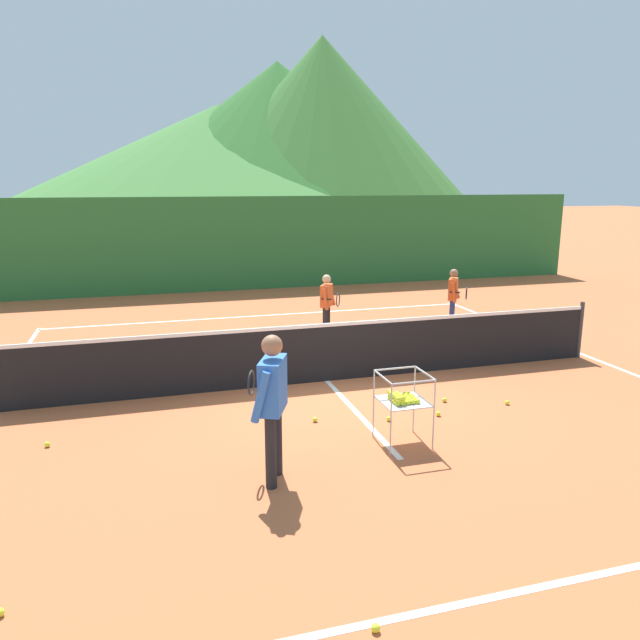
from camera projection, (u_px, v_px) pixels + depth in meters
name	position (u px, v px, depth m)	size (l,w,h in m)	color
ground_plane	(327.00, 381.00, 9.88)	(120.00, 120.00, 0.00)	#BC6038
line_baseline_near	(524.00, 591.00, 4.81)	(10.21, 0.08, 0.01)	white
line_baseline_far	(265.00, 315.00, 14.70)	(10.21, 0.08, 0.01)	white
line_sideline_east	(587.00, 356.00, 11.27)	(0.08, 10.58, 0.01)	white
line_service_center	(327.00, 381.00, 9.87)	(0.08, 5.99, 0.01)	white
tennis_net	(327.00, 352.00, 9.76)	(9.86, 0.08, 1.05)	#333338
instructor	(272.00, 395.00, 6.37)	(0.49, 0.83, 1.64)	black
student_0	(327.00, 300.00, 12.51)	(0.44, 0.72, 1.32)	black
student_1	(454.00, 293.00, 13.24)	(0.45, 0.72, 1.33)	navy
ball_cart	(402.00, 399.00, 7.39)	(0.58, 0.58, 0.90)	#B7B7BC
tennis_ball_0	(315.00, 420.00, 8.18)	(0.07, 0.07, 0.07)	yellow
tennis_ball_1	(47.00, 444.00, 7.41)	(0.07, 0.07, 0.07)	yellow
tennis_ball_3	(507.00, 403.00, 8.81)	(0.07, 0.07, 0.07)	yellow
tennis_ball_4	(445.00, 400.00, 8.92)	(0.07, 0.07, 0.07)	yellow
tennis_ball_5	(0.00, 613.00, 4.52)	(0.07, 0.07, 0.07)	yellow
tennis_ball_7	(376.00, 628.00, 4.36)	(0.07, 0.07, 0.07)	yellow
tennis_ball_9	(389.00, 419.00, 8.21)	(0.07, 0.07, 0.07)	yellow
tennis_ball_10	(438.00, 414.00, 8.38)	(0.07, 0.07, 0.07)	yellow
windscreen_fence	(240.00, 244.00, 17.90)	(22.46, 0.08, 2.78)	#286B33
hill_0	(322.00, 125.00, 70.01)	(36.12, 36.12, 19.38)	#38702D
hill_1	(278.00, 136.00, 73.26)	(45.70, 45.70, 17.20)	#2D6628
hill_2	(218.00, 158.00, 72.08)	(52.42, 52.42, 12.02)	#427A38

